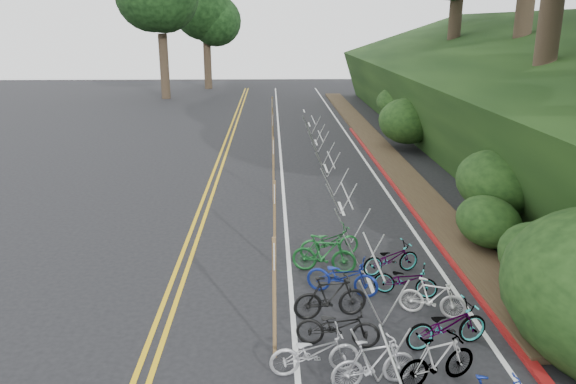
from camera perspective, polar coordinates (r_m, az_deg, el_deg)
name	(u,v)px	position (r m, az deg, el deg)	size (l,w,h in m)	color
ground	(247,370)	(11.67, -4.23, -17.60)	(120.00, 120.00, 0.00)	black
road_markings	(275,208)	(20.79, -1.36, -1.66)	(7.47, 80.00, 0.01)	gold
red_curb	(399,191)	(23.17, 11.23, 0.09)	(0.25, 28.00, 0.10)	maroon
embankment	(512,104)	(31.50, 21.77, 8.29)	(14.30, 48.14, 9.11)	black
bike_rack_front	(394,383)	(10.01, 10.68, -18.54)	(1.15, 2.63, 1.18)	#A6A6A7
bike_racks_rest	(331,166)	(23.47, 4.37, 2.61)	(1.14, 23.00, 1.17)	#A6A6A7
signpost_near	(274,291)	(11.27, -1.40, -10.00)	(0.08, 0.40, 2.64)	brown
signposts_rest	(273,148)	(24.18, -1.53, 4.48)	(0.08, 18.40, 2.50)	brown
bike_front	(314,352)	(11.33, 2.71, -15.93)	(1.77, 0.62, 0.93)	#9E9EA3
bike_valet	(382,314)	(12.72, 9.49, -12.15)	(3.27, 10.42, 1.07)	#9E9EA3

